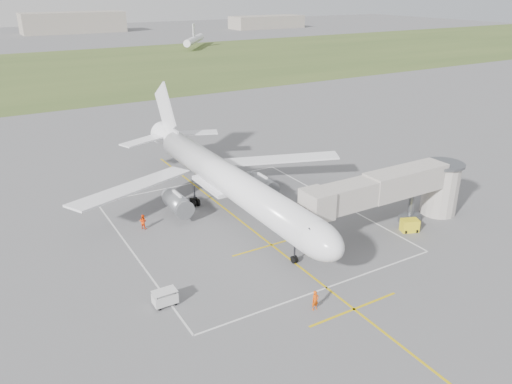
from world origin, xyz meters
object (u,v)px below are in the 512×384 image
airliner (227,179)px  gpu_unit (410,225)px  baggage_cart (165,298)px  jet_bridge (400,189)px  ramp_worker_wing (143,222)px  ramp_worker_nose (315,300)px

airliner → gpu_unit: (15.94, -16.17, -3.65)m
baggage_cart → airliner: bearing=46.9°
airliner → baggage_cart: (-14.44, -15.47, -3.62)m
airliner → baggage_cart: 21.47m
jet_bridge → baggage_cart: 30.45m
baggage_cart → ramp_worker_wing: (3.38, 16.01, 0.15)m
gpu_unit → ramp_worker_nose: ramp_worker_nose is taller
jet_bridge → ramp_worker_wing: (-26.79, 14.79, -3.83)m
baggage_cart → jet_bridge: bearing=2.2°
baggage_cart → ramp_worker_wing: 16.36m
ramp_worker_wing → airliner: bearing=-132.9°
airliner → ramp_worker_nose: airliner is taller
baggage_cart → ramp_worker_wing: size_ratio=1.18×
gpu_unit → ramp_worker_nose: size_ratio=1.22×
gpu_unit → ramp_worker_wing: ramp_worker_wing is taller
jet_bridge → gpu_unit: (0.22, -1.92, -4.01)m
airliner → ramp_worker_wing: airliner is taller
jet_bridge → airliner: bearing=137.8°
airliner → ramp_worker_nose: size_ratio=24.45×
ramp_worker_nose → jet_bridge: bearing=24.5°
baggage_cart → ramp_worker_nose: ramp_worker_nose is taller
gpu_unit → airliner: bearing=156.2°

